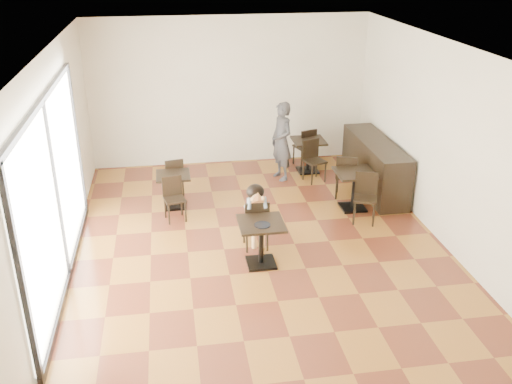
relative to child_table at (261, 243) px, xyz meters
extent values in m
cube|color=brown|center=(0.07, 0.54, -0.36)|extent=(6.00, 8.00, 0.01)
cube|color=white|center=(0.07, 0.54, 2.84)|extent=(6.00, 8.00, 0.01)
cube|color=silver|center=(0.07, 4.54, 1.24)|extent=(6.00, 0.01, 3.20)
cube|color=silver|center=(0.07, -3.46, 1.24)|extent=(6.00, 0.01, 3.20)
cube|color=silver|center=(-2.93, 0.54, 1.24)|extent=(0.01, 8.00, 3.20)
cube|color=silver|center=(3.07, 0.54, 1.24)|extent=(0.01, 8.00, 3.20)
cube|color=white|center=(-2.90, 0.04, 1.04)|extent=(0.04, 4.50, 2.60)
cylinder|color=black|center=(0.00, -0.10, 0.37)|extent=(0.24, 0.24, 0.01)
imported|color=#3C3C41|center=(0.99, 3.36, 0.46)|extent=(0.57, 0.69, 1.63)
cube|color=black|center=(2.72, 2.54, 0.14)|extent=(0.60, 2.40, 1.00)
camera|label=1|loc=(-1.27, -7.51, 4.24)|focal=40.00mm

